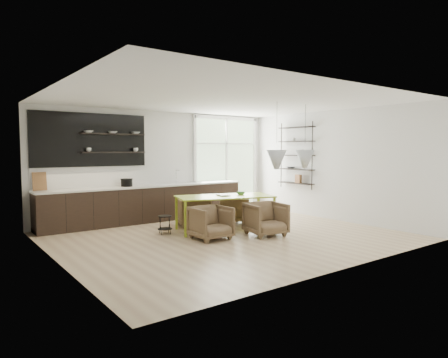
% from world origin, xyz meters
% --- Properties ---
extents(room, '(7.02, 6.01, 2.91)m').
position_xyz_m(room, '(0.58, 1.10, 1.46)').
color(room, '#CEB38B').
rests_on(room, ground).
extents(kitchen_run, '(5.54, 0.69, 2.75)m').
position_xyz_m(kitchen_run, '(-0.69, 2.69, 0.60)').
color(kitchen_run, black).
rests_on(kitchen_run, ground).
extents(right_shelving, '(0.26, 1.22, 1.90)m').
position_xyz_m(right_shelving, '(3.36, 1.17, 1.65)').
color(right_shelving, black).
rests_on(right_shelving, ground).
extents(dining_table, '(2.39, 1.59, 0.80)m').
position_xyz_m(dining_table, '(0.33, 0.55, 0.75)').
color(dining_table, '#9BB624').
rests_on(dining_table, ground).
extents(armchair_back_left, '(0.93, 0.94, 0.69)m').
position_xyz_m(armchair_back_left, '(0.01, 1.44, 0.34)').
color(armchair_back_left, brown).
rests_on(armchair_back_left, ground).
extents(armchair_back_right, '(1.00, 1.00, 0.67)m').
position_xyz_m(armchair_back_right, '(1.07, 1.17, 0.33)').
color(armchair_back_right, brown).
rests_on(armchair_back_right, ground).
extents(armchair_front_left, '(0.75, 0.78, 0.69)m').
position_xyz_m(armchair_front_left, '(-0.46, -0.03, 0.35)').
color(armchair_front_left, brown).
rests_on(armchair_front_left, ground).
extents(armchair_front_right, '(0.91, 0.92, 0.72)m').
position_xyz_m(armchair_front_right, '(0.71, -0.43, 0.36)').
color(armchair_front_right, brown).
rests_on(armchair_front_right, ground).
extents(wire_stool, '(0.32, 0.32, 0.41)m').
position_xyz_m(wire_stool, '(-0.99, 1.00, 0.26)').
color(wire_stool, black).
rests_on(wire_stool, ground).
extents(table_book, '(0.29, 0.36, 0.03)m').
position_xyz_m(table_book, '(0.19, 0.60, 0.82)').
color(table_book, white).
rests_on(table_book, dining_table).
extents(table_bowl, '(0.20, 0.20, 0.06)m').
position_xyz_m(table_bowl, '(0.79, 0.55, 0.83)').
color(table_bowl, '#4B814F').
rests_on(table_bowl, dining_table).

